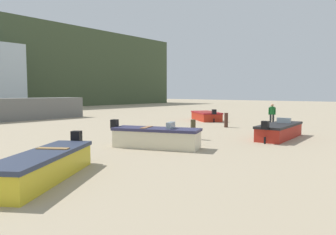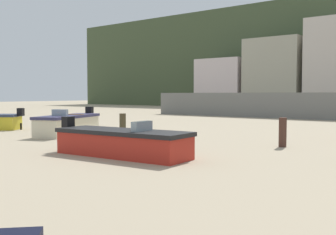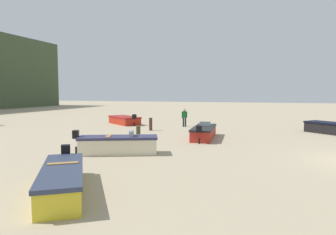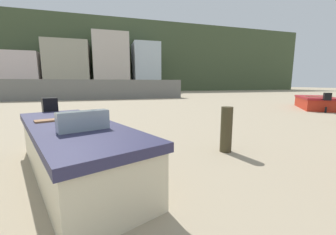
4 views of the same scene
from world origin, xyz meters
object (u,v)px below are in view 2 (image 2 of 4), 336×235
object	(u,v)px
boat_cream_0	(68,124)
mooring_post_mid_beach	(123,126)
boat_red_1	(122,143)
mooring_post_near_water	(283,132)

from	to	relation	value
boat_cream_0	mooring_post_mid_beach	distance (m)	3.18
mooring_post_mid_beach	boat_cream_0	bearing A→B (deg)	-175.42
mooring_post_mid_beach	boat_red_1	bearing A→B (deg)	-46.02
boat_cream_0	boat_red_1	world-z (taller)	boat_cream_0
boat_red_1	mooring_post_mid_beach	world-z (taller)	boat_red_1
boat_red_1	mooring_post_near_water	distance (m)	5.70
mooring_post_near_water	boat_red_1	bearing A→B (deg)	-120.69
boat_cream_0	mooring_post_mid_beach	world-z (taller)	boat_cream_0
boat_cream_0	mooring_post_mid_beach	bearing A→B (deg)	163.06
boat_cream_0	mooring_post_near_water	xyz separation A→B (m)	(9.32, 1.80, 0.05)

